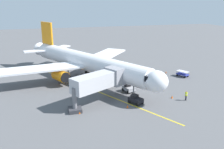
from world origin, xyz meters
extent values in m
plane|color=#565659|center=(0.00, 0.00, 0.00)|extent=(220.00, 220.00, 0.00)
cube|color=yellow|center=(1.97, 5.18, 0.01)|extent=(19.23, 35.30, 0.01)
cylinder|color=white|center=(1.97, -0.82, 4.10)|extent=(19.51, 31.72, 3.80)
ellipsoid|color=white|center=(-6.68, 15.19, 4.10)|extent=(5.08, 5.24, 3.61)
cone|color=white|center=(10.77, -17.10, 4.10)|extent=(4.44, 4.27, 3.42)
cube|color=black|center=(-6.02, 13.96, 4.65)|extent=(3.60, 2.94, 0.90)
cube|color=white|center=(-3.76, -8.15, 3.50)|extent=(14.88, 16.45, 0.36)
cylinder|color=orange|center=(-2.65, -4.46, 2.00)|extent=(3.64, 4.08, 2.30)
cylinder|color=black|center=(-3.49, -2.92, 2.00)|extent=(1.94, 1.17, 2.10)
cube|color=white|center=(11.24, -0.04, 3.50)|extent=(17.52, 7.07, 0.36)
cylinder|color=orange|center=(7.55, 1.06, 2.00)|extent=(3.64, 4.08, 2.30)
cylinder|color=black|center=(6.72, 2.60, 2.00)|extent=(1.94, 1.17, 2.10)
cube|color=orange|center=(9.34, -14.46, 7.90)|extent=(2.60, 4.39, 7.20)
cube|color=white|center=(6.38, -15.72, 4.70)|extent=(6.15, 6.29, 0.24)
cube|color=white|center=(12.01, -12.67, 4.70)|extent=(6.73, 3.51, 0.24)
cylinder|color=slate|center=(-4.45, 11.05, 1.73)|extent=(0.24, 0.24, 2.77)
cylinder|color=black|center=(-4.45, 11.05, 0.35)|extent=(0.73, 0.83, 0.70)
cylinder|color=slate|center=(1.11, -4.70, 1.94)|extent=(0.24, 0.24, 2.77)
cylinder|color=black|center=(1.11, -4.70, 0.55)|extent=(0.92, 1.18, 1.10)
cylinder|color=slate|center=(5.69, -2.23, 1.94)|extent=(0.24, 0.24, 2.77)
cylinder|color=black|center=(5.69, -2.23, 0.55)|extent=(0.92, 1.18, 1.10)
cube|color=#B7B7BC|center=(2.46, 11.95, 3.90)|extent=(9.15, 6.57, 2.50)
cube|color=gray|center=(-1.50, 9.81, 3.90)|extent=(3.98, 4.15, 3.00)
cylinder|color=slate|center=(6.42, 14.09, 1.95)|extent=(0.70, 0.70, 3.90)
cube|color=#333338|center=(6.42, 14.09, 0.30)|extent=(2.00, 2.00, 0.60)
cylinder|color=#23232D|center=(-12.62, 15.01, 0.44)|extent=(0.26, 0.26, 0.88)
cube|color=#D8EA19|center=(-12.62, 15.01, 1.18)|extent=(0.33, 0.43, 0.60)
cube|color=silver|center=(-12.62, 15.01, 1.18)|extent=(0.34, 0.45, 0.10)
sphere|color=#9E7051|center=(-12.62, 15.01, 1.60)|extent=(0.22, 0.22, 0.22)
cube|color=#2D3899|center=(-19.52, 2.85, 0.56)|extent=(2.41, 2.95, 0.24)
cube|color=silver|center=(-19.52, 2.85, 1.23)|extent=(2.41, 2.95, 0.08)
cylinder|color=slate|center=(-20.61, 3.64, 0.96)|extent=(0.06, 0.06, 0.55)
cylinder|color=slate|center=(-19.50, 4.20, 0.96)|extent=(0.06, 0.06, 0.55)
cylinder|color=slate|center=(-19.54, 1.50, 0.96)|extent=(0.06, 0.06, 0.55)
cylinder|color=slate|center=(-18.43, 2.05, 0.96)|extent=(0.06, 0.06, 0.55)
cylinder|color=black|center=(-20.53, 3.41, 0.22)|extent=(0.42, 0.51, 0.44)
cylinder|color=black|center=(-19.36, 3.99, 0.22)|extent=(0.42, 0.51, 0.44)
cylinder|color=black|center=(-19.68, 1.71, 0.22)|extent=(0.42, 0.51, 0.44)
cylinder|color=black|center=(-18.52, 2.29, 0.22)|extent=(0.42, 0.51, 0.44)
cube|color=black|center=(-3.79, 13.85, 0.65)|extent=(2.40, 2.73, 0.70)
cube|color=black|center=(-3.65, 13.59, 1.25)|extent=(1.39, 1.31, 0.50)
cylinder|color=black|center=(-4.74, 14.26, 0.30)|extent=(0.50, 0.65, 0.60)
cylinder|color=black|center=(-3.59, 14.86, 0.30)|extent=(0.50, 0.65, 0.60)
cylinder|color=black|center=(-4.00, 12.84, 0.30)|extent=(0.50, 0.65, 0.60)
cylinder|color=black|center=(-2.85, 13.45, 0.30)|extent=(0.50, 0.65, 0.60)
cube|color=#9E9EA3|center=(-4.44, 8.42, 0.65)|extent=(2.07, 2.62, 0.70)
cube|color=black|center=(-4.35, 8.13, 1.25)|extent=(1.30, 1.16, 0.50)
cylinder|color=black|center=(-5.28, 9.01, 0.30)|extent=(0.40, 0.65, 0.60)
cylinder|color=black|center=(-4.03, 9.36, 0.30)|extent=(0.40, 0.65, 0.60)
cylinder|color=black|center=(-4.84, 7.47, 0.30)|extent=(0.40, 0.65, 0.60)
cylinder|color=black|center=(-3.59, 7.82, 0.30)|extent=(0.40, 0.65, 0.60)
cone|color=#F2590F|center=(-10.81, 13.52, 0.28)|extent=(0.32, 0.32, 0.55)
cone|color=#F2590F|center=(5.86, 15.01, 0.28)|extent=(0.32, 0.32, 0.55)
cone|color=#F2590F|center=(-17.23, -0.59, 0.28)|extent=(0.32, 0.32, 0.55)
cone|color=#F2590F|center=(-1.90, 15.09, 0.28)|extent=(0.32, 0.32, 0.55)
camera|label=1|loc=(10.15, 47.99, 16.45)|focal=38.05mm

